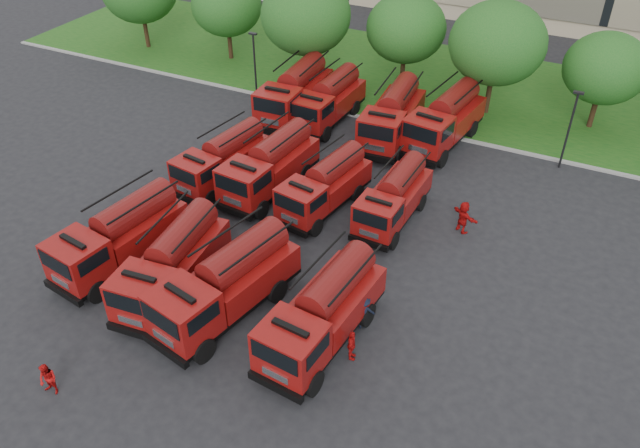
% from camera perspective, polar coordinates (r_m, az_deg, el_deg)
% --- Properties ---
extents(ground, '(140.00, 140.00, 0.00)m').
position_cam_1_polar(ground, '(31.28, -6.12, -4.61)').
color(ground, black).
rests_on(ground, ground).
extents(lawn, '(70.00, 16.00, 0.12)m').
position_cam_1_polar(lawn, '(51.62, 9.28, 12.90)').
color(lawn, '#154C14').
rests_on(lawn, ground).
extents(curb, '(70.00, 0.30, 0.14)m').
position_cam_1_polar(curb, '(44.64, 5.93, 9.25)').
color(curb, gray).
rests_on(curb, ground).
extents(tree_1, '(5.71, 5.71, 6.98)m').
position_cam_1_polar(tree_1, '(54.00, -8.54, 19.16)').
color(tree_1, '#382314').
rests_on(tree_1, ground).
extents(tree_2, '(6.72, 6.72, 8.22)m').
position_cam_1_polar(tree_2, '(48.60, -1.31, 18.54)').
color(tree_2, '#382314').
rests_on(tree_2, ground).
extents(tree_3, '(5.88, 5.88, 7.19)m').
position_cam_1_polar(tree_3, '(48.43, 7.88, 17.31)').
color(tree_3, '#382314').
rests_on(tree_3, ground).
extents(tree_4, '(6.55, 6.55, 8.01)m').
position_cam_1_polar(tree_4, '(45.28, 15.92, 15.62)').
color(tree_4, '#382314').
rests_on(tree_4, ground).
extents(tree_5, '(5.46, 5.46, 6.68)m').
position_cam_1_polar(tree_5, '(45.94, 24.66, 12.81)').
color(tree_5, '#382314').
rests_on(tree_5, ground).
extents(lamp_post_0, '(0.60, 0.25, 5.11)m').
position_cam_1_polar(lamp_post_0, '(46.88, -5.99, 14.45)').
color(lamp_post_0, black).
rests_on(lamp_post_0, ground).
extents(lamp_post_1, '(0.60, 0.25, 5.11)m').
position_cam_1_polar(lamp_post_1, '(40.74, 21.88, 8.32)').
color(lamp_post_1, black).
rests_on(lamp_post_1, ground).
extents(fire_truck_0, '(3.61, 7.62, 3.34)m').
position_cam_1_polar(fire_truck_0, '(32.36, -17.85, -1.01)').
color(fire_truck_0, black).
rests_on(fire_truck_0, ground).
extents(fire_truck_1, '(3.21, 7.46, 3.30)m').
position_cam_1_polar(fire_truck_1, '(29.98, -13.32, -3.53)').
color(fire_truck_1, black).
rests_on(fire_truck_1, ground).
extents(fire_truck_2, '(4.15, 7.98, 3.46)m').
position_cam_1_polar(fire_truck_2, '(28.34, -8.53, -5.38)').
color(fire_truck_2, black).
rests_on(fire_truck_2, ground).
extents(fire_truck_3, '(3.24, 7.53, 3.33)m').
position_cam_1_polar(fire_truck_3, '(26.80, 0.28, -8.05)').
color(fire_truck_3, black).
rests_on(fire_truck_3, ground).
extents(fire_truck_4, '(3.31, 6.99, 3.06)m').
position_cam_1_polar(fire_truck_4, '(37.58, -8.87, 5.88)').
color(fire_truck_4, black).
rests_on(fire_truck_4, ground).
extents(fire_truck_5, '(3.21, 7.50, 3.32)m').
position_cam_1_polar(fire_truck_5, '(36.40, -4.60, 5.37)').
color(fire_truck_5, black).
rests_on(fire_truck_5, ground).
extents(fire_truck_6, '(3.34, 6.89, 3.01)m').
position_cam_1_polar(fire_truck_6, '(34.78, 0.47, 3.56)').
color(fire_truck_6, black).
rests_on(fire_truck_6, ground).
extents(fire_truck_7, '(2.58, 6.51, 2.92)m').
position_cam_1_polar(fire_truck_7, '(34.10, 6.77, 2.42)').
color(fire_truck_7, black).
rests_on(fire_truck_7, ground).
extents(fire_truck_8, '(3.13, 7.95, 3.57)m').
position_cam_1_polar(fire_truck_8, '(44.72, -2.31, 11.94)').
color(fire_truck_8, black).
rests_on(fire_truck_8, ground).
extents(fire_truck_9, '(2.92, 7.26, 3.25)m').
position_cam_1_polar(fire_truck_9, '(43.91, 0.80, 11.24)').
color(fire_truck_9, black).
rests_on(fire_truck_9, ground).
extents(fire_truck_10, '(3.24, 7.81, 3.47)m').
position_cam_1_polar(fire_truck_10, '(41.87, 6.64, 9.81)').
color(fire_truck_10, black).
rests_on(fire_truck_10, ground).
extents(fire_truck_11, '(3.70, 7.95, 3.48)m').
position_cam_1_polar(fire_truck_11, '(41.89, 11.37, 9.35)').
color(fire_truck_11, black).
rests_on(fire_truck_11, ground).
extents(firefighter_0, '(0.83, 0.79, 1.84)m').
position_cam_1_polar(firefighter_0, '(26.20, -3.00, -15.05)').
color(firefighter_0, '#AD0D0D').
rests_on(firefighter_0, ground).
extents(firefighter_1, '(0.79, 0.46, 1.57)m').
position_cam_1_polar(firefighter_1, '(28.30, -23.21, -13.95)').
color(firefighter_1, '#AD0D0D').
rests_on(firefighter_1, ground).
extents(firefighter_2, '(0.71, 1.00, 1.54)m').
position_cam_1_polar(firefighter_2, '(27.33, 2.85, -12.12)').
color(firefighter_2, '#AD0D0D').
rests_on(firefighter_2, ground).
extents(firefighter_3, '(1.29, 1.20, 1.81)m').
position_cam_1_polar(firefighter_3, '(28.61, 3.84, -9.31)').
color(firefighter_3, black).
rests_on(firefighter_3, ground).
extents(firefighter_4, '(0.97, 1.13, 1.96)m').
position_cam_1_polar(firefighter_4, '(37.84, -12.03, 2.95)').
color(firefighter_4, black).
rests_on(firefighter_4, ground).
extents(firefighter_5, '(1.87, 1.55, 1.87)m').
position_cam_1_polar(firefighter_5, '(34.72, 12.76, -0.62)').
color(firefighter_5, '#AD0D0D').
rests_on(firefighter_5, ground).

